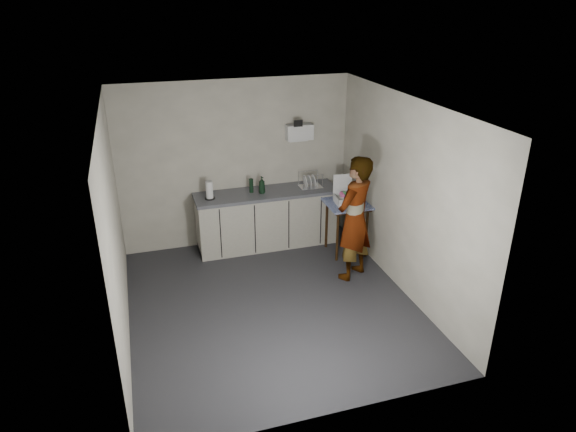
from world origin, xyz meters
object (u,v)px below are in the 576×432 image
object	(u,v)px
kitchen_counter	(267,220)
soda_can	(261,188)
dish_rack	(310,184)
soap_bottle	(262,185)
paper_towel	(209,191)
side_table	(347,209)
dark_bottle	(251,186)
bakery_box	(345,197)
standing_man	(355,219)

from	to	relation	value
kitchen_counter	soda_can	bearing A→B (deg)	162.42
kitchen_counter	dish_rack	bearing A→B (deg)	-2.15
soap_bottle	paper_towel	distance (m)	0.80
paper_towel	dish_rack	bearing A→B (deg)	0.36
soda_can	dish_rack	xyz separation A→B (m)	(0.78, -0.05, -0.01)
side_table	dish_rack	distance (m)	0.74
soda_can	dish_rack	distance (m)	0.78
soda_can	paper_towel	world-z (taller)	paper_towel
side_table	dark_bottle	distance (m)	1.51
dark_bottle	dish_rack	world-z (taller)	dish_rack
paper_towel	bakery_box	distance (m)	2.03
dish_rack	soda_can	bearing A→B (deg)	176.29
dark_bottle	bakery_box	world-z (taller)	bakery_box
bakery_box	dark_bottle	bearing A→B (deg)	159.10
dark_bottle	dish_rack	distance (m)	0.94
bakery_box	paper_towel	bearing A→B (deg)	169.32
dark_bottle	bakery_box	bearing A→B (deg)	-26.02
standing_man	bakery_box	size ratio (longest dim) A/B	4.37
side_table	standing_man	distance (m)	0.76
kitchen_counter	paper_towel	distance (m)	1.08
soap_bottle	soda_can	xyz separation A→B (m)	(0.01, 0.06, -0.07)
soap_bottle	dark_bottle	distance (m)	0.17
soap_bottle	soda_can	bearing A→B (deg)	82.35
soap_bottle	paper_towel	size ratio (longest dim) A/B	0.96
dark_bottle	bakery_box	distance (m)	1.44
soap_bottle	bakery_box	xyz separation A→B (m)	(1.14, -0.55, -0.12)
dark_bottle	bakery_box	xyz separation A→B (m)	(1.29, -0.63, -0.10)
side_table	soda_can	bearing A→B (deg)	152.85
side_table	bakery_box	distance (m)	0.20
standing_man	dish_rack	bearing A→B (deg)	-114.81
soap_bottle	bakery_box	world-z (taller)	bakery_box
paper_towel	soda_can	bearing A→B (deg)	4.26
soap_bottle	bakery_box	bearing A→B (deg)	-25.68
kitchen_counter	dark_bottle	bearing A→B (deg)	169.71
bakery_box	dish_rack	bearing A→B (deg)	127.35
standing_man	soda_can	xyz separation A→B (m)	(-0.97, 1.34, 0.08)
soap_bottle	dish_rack	distance (m)	0.79
soda_can	dish_rack	bearing A→B (deg)	-3.71
side_table	paper_towel	size ratio (longest dim) A/B	3.00
side_table	bakery_box	bearing A→B (deg)	157.92
kitchen_counter	soap_bottle	bearing A→B (deg)	-155.70
soda_can	dark_bottle	distance (m)	0.16
dish_rack	standing_man	bearing A→B (deg)	-81.45
standing_man	soda_can	world-z (taller)	standing_man
standing_man	dark_bottle	size ratio (longest dim) A/B	8.19
soap_bottle	paper_towel	xyz separation A→B (m)	(-0.80, 0.00, -0.00)
kitchen_counter	soap_bottle	size ratio (longest dim) A/B	8.46
soda_can	bakery_box	bearing A→B (deg)	-28.34
dark_bottle	paper_towel	world-z (taller)	paper_towel
standing_man	soda_can	distance (m)	1.66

